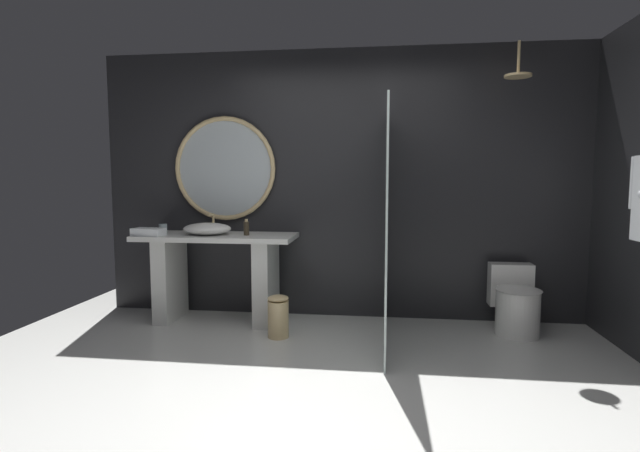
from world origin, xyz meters
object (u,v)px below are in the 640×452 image
object	(u,v)px
tumbler_cup	(163,229)
rain_shower_head	(518,73)
round_wall_mirror	(225,169)
soap_dispenser	(246,228)
folded_hand_towel	(148,232)
toilet	(515,303)
waste_bin	(278,316)
vessel_sink	(207,229)

from	to	relation	value
tumbler_cup	rain_shower_head	xyz separation A→B (m)	(3.19, -0.07, 1.35)
tumbler_cup	round_wall_mirror	bearing A→B (deg)	29.44
soap_dispenser	round_wall_mirror	size ratio (longest dim) A/B	0.15
folded_hand_towel	round_wall_mirror	bearing A→B (deg)	38.87
soap_dispenser	round_wall_mirror	distance (m)	0.71
toilet	waste_bin	size ratio (longest dim) A/B	1.59
vessel_sink	soap_dispenser	distance (m)	0.38
soap_dispenser	rain_shower_head	world-z (taller)	rain_shower_head
rain_shower_head	toilet	xyz separation A→B (m)	(0.07, 0.07, -1.97)
vessel_sink	folded_hand_towel	xyz separation A→B (m)	(-0.51, -0.16, -0.02)
soap_dispenser	folded_hand_towel	world-z (taller)	soap_dispenser
folded_hand_towel	soap_dispenser	bearing A→B (deg)	10.06
tumbler_cup	toilet	size ratio (longest dim) A/B	0.16
soap_dispenser	toilet	world-z (taller)	soap_dispenser
tumbler_cup	rain_shower_head	world-z (taller)	rain_shower_head
folded_hand_towel	toilet	bearing A→B (deg)	3.01
vessel_sink	soap_dispenser	world-z (taller)	vessel_sink
soap_dispenser	folded_hand_towel	bearing A→B (deg)	-169.94
toilet	soap_dispenser	bearing A→B (deg)	-179.60
soap_dispenser	toilet	distance (m)	2.52
tumbler_cup	rain_shower_head	bearing A→B (deg)	-1.30
tumbler_cup	round_wall_mirror	world-z (taller)	round_wall_mirror
vessel_sink	tumbler_cup	xyz separation A→B (m)	(-0.45, 0.02, -0.01)
folded_hand_towel	tumbler_cup	bearing A→B (deg)	71.11
tumbler_cup	soap_dispenser	xyz separation A→B (m)	(0.83, -0.02, 0.02)
toilet	waste_bin	xyz separation A→B (m)	(-2.06, -0.39, -0.08)
vessel_sink	waste_bin	world-z (taller)	vessel_sink
toilet	folded_hand_towel	distance (m)	3.38
waste_bin	folded_hand_towel	bearing A→B (deg)	170.20
vessel_sink	folded_hand_towel	distance (m)	0.53
round_wall_mirror	vessel_sink	bearing A→B (deg)	-104.03
rain_shower_head	waste_bin	xyz separation A→B (m)	(-1.98, -0.32, -2.05)
round_wall_mirror	soap_dispenser	bearing A→B (deg)	-46.10
round_wall_mirror	folded_hand_towel	distance (m)	0.96
tumbler_cup	vessel_sink	bearing A→B (deg)	-2.03
vessel_sink	rain_shower_head	xyz separation A→B (m)	(2.74, -0.06, 1.34)
tumbler_cup	folded_hand_towel	xyz separation A→B (m)	(-0.06, -0.18, -0.01)
waste_bin	folded_hand_towel	distance (m)	1.46
soap_dispenser	rain_shower_head	bearing A→B (deg)	-1.33
vessel_sink	folded_hand_towel	bearing A→B (deg)	-162.55
toilet	tumbler_cup	bearing A→B (deg)	179.99
toilet	folded_hand_towel	xyz separation A→B (m)	(-3.32, -0.17, 0.61)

